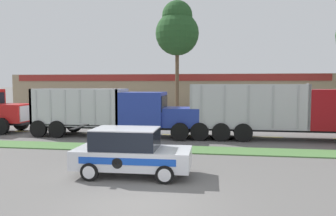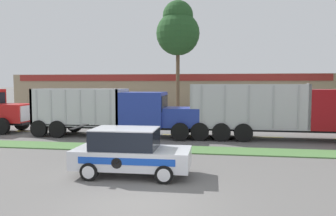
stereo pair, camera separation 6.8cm
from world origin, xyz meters
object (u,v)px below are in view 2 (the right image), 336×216
Objects in this scene: rally_car at (130,151)px; dump_truck_trail at (130,113)px; dump_truck_mid at (306,114)px; traffic_cone at (166,157)px.

dump_truck_trail is at bearing 105.58° from rally_car.
dump_truck_mid is at bearing 0.97° from dump_truck_trail.
dump_truck_trail reaches higher than rally_car.
dump_truck_mid is at bearing 46.83° from rally_car.
dump_truck_mid is 1.09× the size of dump_truck_trail.
rally_car is at bearing -74.42° from dump_truck_trail.
traffic_cone is at bearing 55.63° from rally_car.
rally_car is (-8.43, -8.99, -0.71)m from dump_truck_mid.
dump_truck_trail reaches higher than traffic_cone.
dump_truck_mid is 2.74× the size of rally_car.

